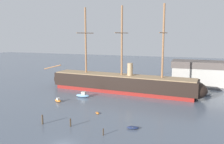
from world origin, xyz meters
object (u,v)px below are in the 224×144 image
(mooring_piling_nearest, at_px, (42,120))
(dinghy_foreground_right, at_px, (133,128))
(motorboat_alongside_bow, at_px, (83,95))
(mooring_piling_right_pair, at_px, (70,123))
(motorboat_mid_left, at_px, (58,100))
(dinghy_distant_centre, at_px, (144,82))
(motorboat_far_right, at_px, (207,94))
(mooring_piling_left_pair, at_px, (103,132))
(dinghy_near_centre, at_px, (97,113))
(tall_ship, at_px, (122,83))

(mooring_piling_nearest, bearing_deg, dinghy_foreground_right, 11.53)
(motorboat_alongside_bow, height_order, mooring_piling_right_pair, motorboat_alongside_bow)
(motorboat_mid_left, distance_m, dinghy_distant_centre, 44.96)
(dinghy_foreground_right, bearing_deg, mooring_piling_right_pair, -166.62)
(motorboat_far_right, relative_size, dinghy_distant_centre, 1.79)
(motorboat_alongside_bow, distance_m, mooring_piling_left_pair, 32.75)
(motorboat_alongside_bow, distance_m, mooring_piling_right_pair, 26.72)
(dinghy_near_centre, distance_m, mooring_piling_left_pair, 14.32)
(dinghy_near_centre, distance_m, motorboat_mid_left, 17.95)
(dinghy_distant_centre, xyz_separation_m, mooring_piling_right_pair, (-5.68, -57.52, 0.70))
(dinghy_foreground_right, relative_size, dinghy_distant_centre, 1.23)
(tall_ship, bearing_deg, motorboat_far_right, 9.60)
(motorboat_mid_left, xyz_separation_m, mooring_piling_nearest, (7.09, -18.18, 0.69))
(motorboat_mid_left, bearing_deg, mooring_piling_left_pair, -39.43)
(dinghy_near_centre, bearing_deg, motorboat_mid_left, 158.36)
(dinghy_foreground_right, bearing_deg, motorboat_mid_left, 154.25)
(dinghy_foreground_right, bearing_deg, dinghy_near_centre, 148.95)
(motorboat_far_right, distance_m, mooring_piling_right_pair, 52.59)
(dinghy_distant_centre, bearing_deg, mooring_piling_left_pair, -86.66)
(motorboat_far_right, distance_m, mooring_piling_nearest, 57.93)
(motorboat_mid_left, distance_m, motorboat_alongside_bow, 9.37)
(dinghy_foreground_right, distance_m, dinghy_near_centre, 13.92)
(motorboat_far_right, relative_size, mooring_piling_nearest, 1.84)
(mooring_piling_left_pair, distance_m, mooring_piling_right_pair, 9.39)
(dinghy_near_centre, xyz_separation_m, motorboat_alongside_bow, (-11.62, 14.50, 0.49))
(mooring_piling_right_pair, bearing_deg, motorboat_far_right, 52.70)
(tall_ship, bearing_deg, dinghy_near_centre, -87.64)
(tall_ship, relative_size, mooring_piling_right_pair, 34.45)
(dinghy_near_centre, height_order, motorboat_alongside_bow, motorboat_alongside_bow)
(tall_ship, relative_size, mooring_piling_nearest, 28.59)
(motorboat_far_right, bearing_deg, mooring_piling_nearest, -132.35)
(motorboat_mid_left, height_order, mooring_piling_left_pair, mooring_piling_left_pair)
(dinghy_foreground_right, xyz_separation_m, dinghy_distant_centre, (-8.67, 54.10, -0.07))
(motorboat_alongside_bow, bearing_deg, tall_ship, 47.70)
(motorboat_alongside_bow, xyz_separation_m, mooring_piling_left_pair, (18.34, -27.13, 0.05))
(motorboat_alongside_bow, relative_size, dinghy_distant_centre, 2.04)
(dinghy_foreground_right, xyz_separation_m, mooring_piling_left_pair, (-5.20, -5.46, 0.42))
(motorboat_alongside_bow, bearing_deg, dinghy_near_centre, -51.30)
(dinghy_foreground_right, xyz_separation_m, motorboat_alongside_bow, (-23.54, 21.68, 0.37))
(motorboat_far_right, bearing_deg, tall_ship, -170.40)
(motorboat_mid_left, xyz_separation_m, motorboat_far_right, (46.12, 24.63, 0.15))
(dinghy_near_centre, relative_size, motorboat_far_right, 0.43)
(dinghy_near_centre, bearing_deg, mooring_piling_right_pair, -102.95)
(dinghy_near_centre, relative_size, motorboat_alongside_bow, 0.37)
(dinghy_near_centre, bearing_deg, mooring_piling_left_pair, -61.97)
(dinghy_near_centre, xyz_separation_m, motorboat_far_right, (29.44, 31.24, 0.42))
(tall_ship, xyz_separation_m, mooring_piling_nearest, (-8.52, -37.65, -2.32))
(mooring_piling_nearest, bearing_deg, motorboat_mid_left, 111.29)
(dinghy_foreground_right, xyz_separation_m, motorboat_far_right, (17.51, 38.42, 0.30))
(motorboat_far_right, xyz_separation_m, mooring_piling_right_pair, (-31.87, -41.84, 0.33))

